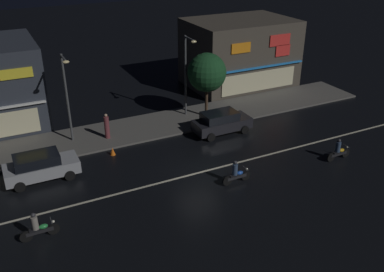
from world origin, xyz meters
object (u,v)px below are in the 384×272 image
at_px(pedestrian_on_sidewalk, 107,127).
at_px(motorcycle_following, 38,228).
at_px(streetlamp_west, 67,91).
at_px(parked_car_near_kerb, 41,166).
at_px(motorcycle_opposite_lane, 338,151).
at_px(parked_car_trailing, 221,122).
at_px(streetlamp_mid, 187,69).
at_px(traffic_cone, 113,151).
at_px(motorcycle_lead, 236,174).

height_order(pedestrian_on_sidewalk, motorcycle_following, pedestrian_on_sidewalk).
relative_size(streetlamp_west, parked_car_near_kerb, 1.45).
bearing_deg(motorcycle_opposite_lane, parked_car_trailing, -53.66).
relative_size(streetlamp_west, motorcycle_following, 3.28).
relative_size(parked_car_near_kerb, parked_car_trailing, 1.00).
bearing_deg(streetlamp_mid, traffic_cone, -153.93).
bearing_deg(motorcycle_lead, parked_car_trailing, -117.46).
bearing_deg(motorcycle_opposite_lane, streetlamp_west, -32.27).
distance_m(streetlamp_west, motorcycle_lead, 12.61).
height_order(streetlamp_mid, motorcycle_lead, streetlamp_mid).
relative_size(motorcycle_lead, traffic_cone, 3.45).
bearing_deg(parked_car_trailing, streetlamp_west, -17.34).
height_order(pedestrian_on_sidewalk, parked_car_near_kerb, pedestrian_on_sidewalk).
bearing_deg(traffic_cone, pedestrian_on_sidewalk, 81.25).
height_order(streetlamp_west, parked_car_trailing, streetlamp_west).
bearing_deg(motorcycle_opposite_lane, motorcycle_following, 0.20).
relative_size(streetlamp_mid, motorcycle_following, 3.36).
bearing_deg(parked_car_trailing, traffic_cone, -1.79).
height_order(motorcycle_lead, motorcycle_opposite_lane, same).
bearing_deg(motorcycle_following, parked_car_near_kerb, -97.62).
distance_m(pedestrian_on_sidewalk, traffic_cone, 2.54).
distance_m(streetlamp_mid, traffic_cone, 8.90).
height_order(streetlamp_west, pedestrian_on_sidewalk, streetlamp_west).
distance_m(pedestrian_on_sidewalk, parked_car_trailing, 8.31).
relative_size(parked_car_near_kerb, traffic_cone, 7.82).
height_order(streetlamp_mid, parked_car_trailing, streetlamp_mid).
xyz_separation_m(parked_car_near_kerb, motorcycle_lead, (10.24, -5.64, -0.24)).
bearing_deg(motorcycle_following, streetlamp_mid, -139.18).
xyz_separation_m(motorcycle_following, traffic_cone, (5.73, 6.69, -0.36)).
xyz_separation_m(streetlamp_mid, traffic_cone, (-7.28, -3.56, -3.68)).
distance_m(streetlamp_west, parked_car_trailing, 11.11).
relative_size(pedestrian_on_sidewalk, parked_car_trailing, 0.43).
bearing_deg(motorcycle_following, motorcycle_lead, -177.36).
distance_m(motorcycle_following, traffic_cone, 8.82).
xyz_separation_m(parked_car_near_kerb, parked_car_trailing, (12.96, 0.78, 0.00)).
height_order(streetlamp_mid, pedestrian_on_sidewalk, streetlamp_mid).
bearing_deg(streetlamp_mid, motorcycle_opposite_lane, -61.92).
distance_m(streetlamp_west, motorcycle_following, 10.83).
bearing_deg(streetlamp_mid, streetlamp_west, -176.10).
xyz_separation_m(pedestrian_on_sidewalk, traffic_cone, (-0.37, -2.40, -0.73)).
relative_size(parked_car_trailing, motorcycle_opposite_lane, 2.26).
height_order(streetlamp_mid, parked_car_near_kerb, streetlamp_mid).
height_order(motorcycle_following, motorcycle_opposite_lane, same).
xyz_separation_m(streetlamp_west, motorcycle_opposite_lane, (15.00, -10.15, -3.24)).
relative_size(motorcycle_opposite_lane, traffic_cone, 3.45).
height_order(motorcycle_following, traffic_cone, motorcycle_following).
relative_size(parked_car_near_kerb, motorcycle_opposite_lane, 2.26).
bearing_deg(motorcycle_following, motorcycle_opposite_lane, -179.02).
distance_m(parked_car_trailing, motorcycle_opposite_lane, 8.45).
distance_m(pedestrian_on_sidewalk, motorcycle_lead, 10.45).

